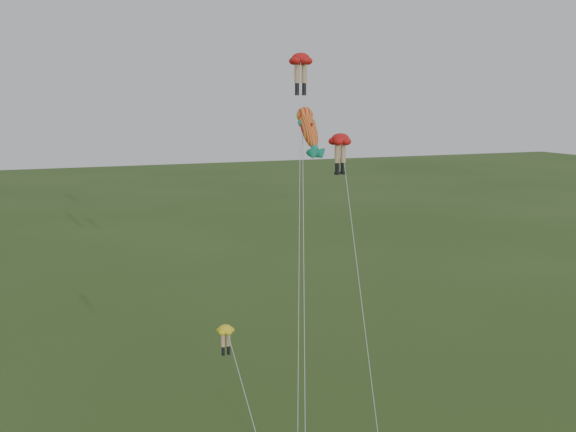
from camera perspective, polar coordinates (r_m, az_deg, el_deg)
name	(u,v)px	position (r m, az deg, el deg)	size (l,w,h in m)	color
legs_kite_red_high	(301,66)	(41.42, 1.13, 13.16)	(6.99, 15.69, 20.03)	red
legs_kite_red_mid	(341,149)	(33.86, 4.75, 5.97)	(2.07, 8.42, 15.35)	red
legs_kite_yellow	(229,344)	(28.29, -5.26, -11.26)	(1.98, 2.76, 7.50)	yellow
fish_kite	(308,130)	(33.25, 1.83, 7.67)	(3.59, 8.47, 16.94)	#F6A41F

